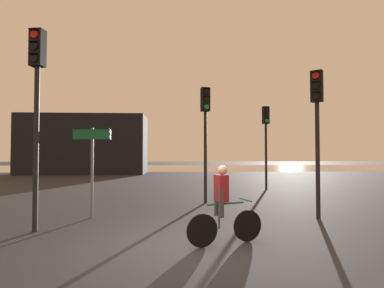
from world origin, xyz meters
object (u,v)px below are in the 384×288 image
Objects in this scene: traffic_light_far_right at (266,132)px; direction_sign_post at (92,159)px; traffic_light_near_left at (37,91)px; cyclist at (223,204)px; traffic_light_near_right at (317,115)px; traffic_light_center at (205,122)px; distant_building at (85,145)px.

traffic_light_far_right is 1.65× the size of direction_sign_post.
cyclist is (4.31, -1.21, -2.53)m from traffic_light_near_left.
traffic_light_near_right is 6.62m from direction_sign_post.
traffic_light_far_right reaches higher than direction_sign_post.
traffic_light_center is at bearing 39.42° from traffic_light_far_right.
traffic_light_center reaches higher than traffic_light_far_right.
cyclist is at bearing -66.55° from distant_building.
traffic_light_near_left is at bearing 35.35° from traffic_light_far_right.
distant_building reaches higher than cyclist.
traffic_light_center reaches higher than traffic_light_near_right.
traffic_light_near_left is 5.89m from traffic_light_center.
direction_sign_post is at bearing -110.33° from traffic_light_near_left.
distant_building is at bearing -52.95° from traffic_light_far_right.
distant_building reaches higher than traffic_light_far_right.
direction_sign_post is 4.42m from cyclist.
traffic_light_center reaches higher than cyclist.
traffic_light_near_left is 2.98× the size of cyclist.
traffic_light_near_left is 1.87× the size of direction_sign_post.
direction_sign_post is (-6.49, 0.42, -1.26)m from traffic_light_near_right.
traffic_light_near_right reaches higher than direction_sign_post.
traffic_light_near_left reaches higher than traffic_light_near_right.
traffic_light_far_right is (3.52, 4.02, -0.04)m from traffic_light_center.
direction_sign_post is 1.60× the size of cyclist.
traffic_light_far_right is 9.62m from direction_sign_post.
distant_building reaches higher than traffic_light_near_left.
traffic_light_near_right reaches higher than cyclist.
traffic_light_center is at bearing 159.44° from cyclist.
traffic_light_far_right is at bearing -43.59° from distant_building.
traffic_light_near_left is at bearing 27.04° from traffic_light_center.
distant_building is 19.67m from direction_sign_post.
traffic_light_far_right is at bearing -123.83° from traffic_light_near_left.
direction_sign_post is (-7.05, -6.42, -1.28)m from traffic_light_far_right.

